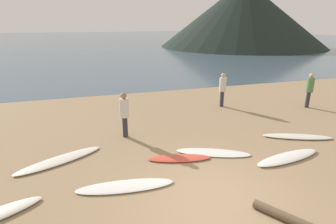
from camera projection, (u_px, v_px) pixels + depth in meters
name	position (u px, v px, depth m)	size (l,w,h in m)	color
ground_plane	(136.00, 97.00, 15.48)	(120.00, 120.00, 0.20)	#997C5B
ocean_water	(94.00, 40.00, 61.25)	(140.00, 100.00, 0.01)	#475B6B
headland_hill	(243.00, 14.00, 44.13)	(26.62, 26.62, 10.19)	black
surfboard_2	(60.00, 160.00, 8.17)	(2.63, 0.58, 0.08)	silver
surfboard_3	(125.00, 186.00, 6.88)	(2.48, 0.59, 0.07)	white
surfboard_4	(179.00, 158.00, 8.29)	(1.92, 0.51, 0.08)	#D84C38
surfboard_5	(213.00, 153.00, 8.65)	(2.36, 0.58, 0.06)	white
surfboard_6	(288.00, 157.00, 8.31)	(2.42, 0.55, 0.10)	white
surfboard_7	(297.00, 137.00, 9.82)	(2.44, 0.50, 0.09)	silver
person_0	(310.00, 88.00, 13.01)	(0.34, 0.34, 1.68)	#2D2D38
person_2	(223.00, 87.00, 13.16)	(0.34, 0.34, 1.66)	#2D2D38
person_3	(124.00, 111.00, 9.62)	(0.34, 0.34, 1.66)	#2D2D38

